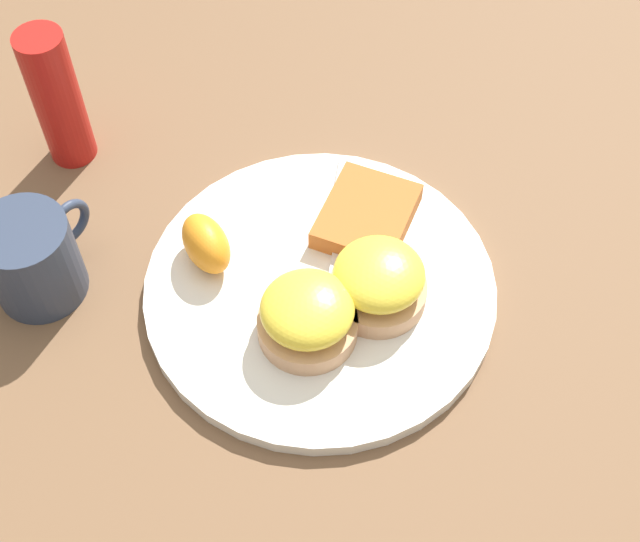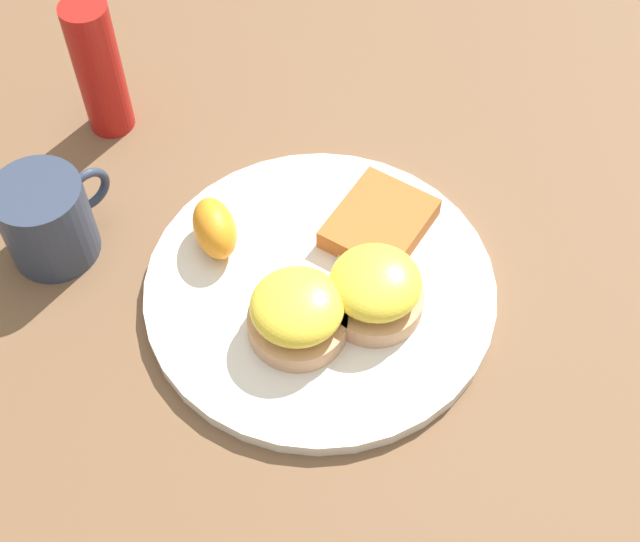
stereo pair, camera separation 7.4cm
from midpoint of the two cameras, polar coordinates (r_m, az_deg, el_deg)
name	(u,v)px [view 2 (the right image)]	position (r m, az deg, el deg)	size (l,w,h in m)	color
ground_plane	(320,294)	(0.77, 2.75, -1.65)	(1.10, 1.10, 0.00)	brown
plate	(320,289)	(0.76, 2.77, -1.36)	(0.30, 0.30, 0.01)	silver
sandwich_benedict_left	(297,313)	(0.71, 1.51, -2.96)	(0.08, 0.08, 0.05)	tan
sandwich_benedict_right	(375,290)	(0.73, 6.45, -1.41)	(0.08, 0.08, 0.05)	tan
hashbrown_patty	(379,223)	(0.79, 6.52, 2.87)	(0.09, 0.07, 0.02)	#AD5D27
orange_wedge	(215,228)	(0.77, -4.03, 2.56)	(0.06, 0.04, 0.04)	orange
fork	(349,238)	(0.78, 4.58, 1.96)	(0.19, 0.11, 0.00)	silver
cup	(48,219)	(0.79, -14.51, 3.03)	(0.11, 0.08, 0.08)	#2D384C
condiment_bottle	(99,69)	(0.86, -11.58, 12.42)	(0.04, 0.04, 0.14)	#B21914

